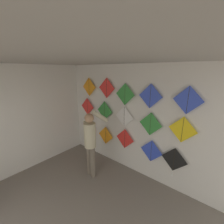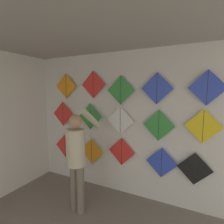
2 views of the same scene
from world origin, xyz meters
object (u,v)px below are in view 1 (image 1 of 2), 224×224
at_px(kite_1, 106,135).
at_px(kite_6, 105,111).
at_px(kite_4, 174,161).
at_px(kite_2, 125,139).
at_px(kite_9, 182,130).
at_px(kite_7, 124,117).
at_px(kite_8, 150,124).
at_px(shopkeeper, 90,139).
at_px(kite_10, 89,87).
at_px(kite_5, 87,107).
at_px(kite_12, 125,94).
at_px(kite_0, 89,130).
at_px(kite_11, 107,88).
at_px(kite_3, 151,151).
at_px(kite_14, 188,100).
at_px(kite_13, 150,96).

bearing_deg(kite_1, kite_6, 180.00).
height_order(kite_4, kite_6, kite_6).
relative_size(kite_2, kite_4, 0.80).
bearing_deg(kite_9, kite_7, 180.00).
bearing_deg(kite_7, kite_8, 0.00).
distance_m(shopkeeper, kite_2, 0.94).
height_order(kite_2, kite_6, kite_6).
bearing_deg(kite_7, shopkeeper, -118.69).
distance_m(kite_1, kite_6, 0.76).
relative_size(shopkeeper, kite_2, 3.22).
height_order(kite_4, kite_10, kite_10).
bearing_deg(kite_7, kite_5, 180.00).
relative_size(shopkeeper, kite_10, 3.22).
bearing_deg(kite_9, kite_5, 180.00).
height_order(shopkeeper, kite_12, kite_12).
bearing_deg(kite_8, kite_0, -179.97).
relative_size(kite_8, kite_11, 1.00).
height_order(kite_7, kite_12, kite_12).
height_order(kite_2, kite_7, kite_7).
distance_m(shopkeeper, kite_9, 2.08).
bearing_deg(kite_5, kite_12, 0.00).
relative_size(kite_1, kite_8, 1.00).
height_order(kite_3, kite_5, kite_5).
distance_m(kite_7, kite_9, 1.42).
height_order(kite_5, kite_10, kite_10).
xyz_separation_m(kite_7, kite_9, (1.42, 0.00, 0.01)).
relative_size(kite_7, kite_11, 1.00).
height_order(kite_6, kite_12, kite_12).
relative_size(kite_1, kite_14, 1.00).
xyz_separation_m(kite_9, kite_14, (0.02, 0.00, 0.60)).
distance_m(shopkeeper, kite_14, 2.32).
bearing_deg(kite_5, kite_1, 0.00).
xyz_separation_m(kite_0, kite_2, (1.42, 0.00, 0.13)).
bearing_deg(kite_11, kite_7, 0.00).
bearing_deg(kite_5, kite_6, 0.00).
bearing_deg(kite_4, kite_14, 0.36).
height_order(kite_3, kite_14, kite_14).
distance_m(shopkeeper, kite_12, 1.40).
height_order(kite_0, kite_13, kite_13).
xyz_separation_m(kite_2, kite_3, (0.77, 0.00, -0.08)).
xyz_separation_m(kite_3, kite_7, (-0.80, 0.00, 0.70)).
bearing_deg(kite_10, kite_9, 0.00).
relative_size(kite_5, kite_11, 1.00).
bearing_deg(kite_11, kite_14, 0.00).
xyz_separation_m(kite_10, kite_12, (1.32, 0.00, -0.09)).
xyz_separation_m(kite_0, kite_11, (0.78, 0.00, 1.43)).
bearing_deg(kite_13, kite_3, 0.00).
bearing_deg(kite_8, kite_6, 180.00).
height_order(shopkeeper, kite_8, shopkeeper).
distance_m(shopkeeper, kite_11, 1.43).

